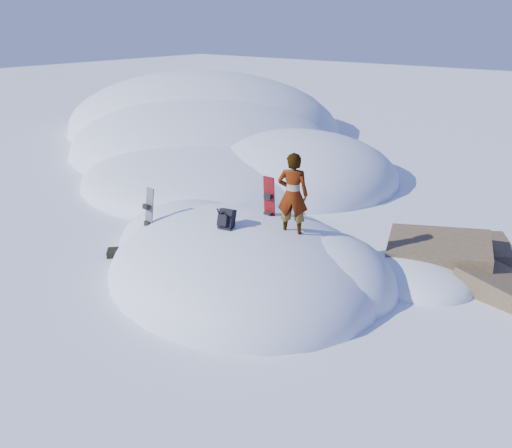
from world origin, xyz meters
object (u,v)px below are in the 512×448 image
Objects in this scene: snowboard_dark at (148,217)px; backpack at (226,219)px; snowboard_red at (269,207)px; person at (293,194)px.

snowboard_dark is 2.49m from backpack.
snowboard_dark is at bearing -153.42° from snowboard_red.
backpack is 0.29× the size of person.
snowboard_red reaches higher than snowboard_dark.
person is (1.17, 0.90, 0.59)m from backpack.
snowboard_red is 1.05× the size of snowboard_dark.
snowboard_red reaches higher than backpack.
backpack is at bearing 11.83° from snowboard_dark.
person is (3.60, 1.12, 1.06)m from snowboard_dark.
backpack reaches higher than snowboard_dark.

